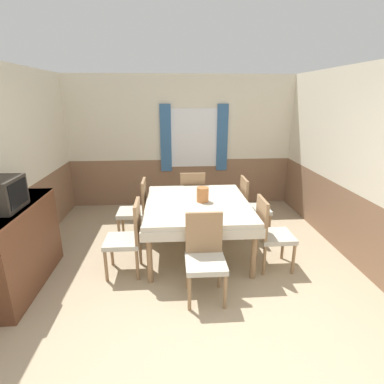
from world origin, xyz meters
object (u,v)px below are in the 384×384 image
chair_head_window (192,196)px  chair_left_far (137,208)px  chair_right_near (270,231)px  sideboard (18,247)px  vase (203,195)px  chair_left_near (128,236)px  dining_table (197,209)px  tv (5,194)px  chair_head_near (205,254)px  chair_right_far (251,205)px

chair_head_window → chair_left_far: bearing=-150.0°
chair_head_window → chair_right_near: 1.76m
chair_left_far → chair_head_window: bearing=-60.0°
sideboard → vase: bearing=18.1°
chair_right_near → vase: bearing=-121.4°
chair_left_far → chair_left_near: size_ratio=1.00×
chair_head_window → chair_right_near: size_ratio=1.00×
dining_table → vase: bearing=13.5°
chair_left_near → tv: 1.42m
chair_head_near → vase: (0.08, 1.04, 0.36)m
chair_head_window → tv: 2.88m
tv → vase: size_ratio=2.23×
dining_table → chair_left_near: chair_left_near is taller
sideboard → vase: (2.23, 0.73, 0.35)m
chair_head_near → chair_left_near: (-0.91, 0.53, 0.00)m
chair_head_window → chair_head_near: 2.04m
dining_table → vase: 0.22m
dining_table → chair_head_window: 1.03m
sideboard → tv: tv is taller
chair_head_near → chair_left_near: same height
chair_head_window → chair_left_far: same height
chair_right_near → chair_head_window: bearing=-148.8°
chair_head_window → tv: size_ratio=2.09×
chair_head_window → chair_right_far: bearing=-30.0°
dining_table → chair_head_near: 1.03m
vase → tv: bearing=-159.5°
chair_head_near → chair_left_far: 1.76m
chair_right_far → tv: size_ratio=2.09×
tv → chair_right_near: bearing=5.9°
tv → chair_left_near: bearing=14.5°
chair_head_window → chair_left_far: (-0.91, -0.53, 0.00)m
chair_left_near → sideboard: size_ratio=0.69×
chair_head_window → vase: bearing=-85.6°
chair_left_far → chair_left_near: 0.98m
chair_left_near → chair_right_far: 2.07m
chair_left_near → chair_left_far: bearing=0.0°
chair_head_window → vase: vase is taller
chair_left_near → tv: (-1.21, -0.31, 0.68)m
sideboard → chair_head_near: bearing=-8.1°
chair_left_far → sideboard: size_ratio=0.69×
chair_left_far → chair_right_near: bearing=-118.2°
chair_right_near → chair_left_near: bearing=-90.0°
chair_right_near → chair_left_near: size_ratio=1.00×
chair_head_near → dining_table: bearing=-90.0°
chair_right_far → chair_left_near: bearing=-61.8°
chair_left_far → vase: vase is taller
chair_right_far → dining_table: bearing=-61.8°
chair_right_near → sideboard: 3.07m
chair_right_far → vase: 1.02m
dining_table → chair_left_far: 1.05m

